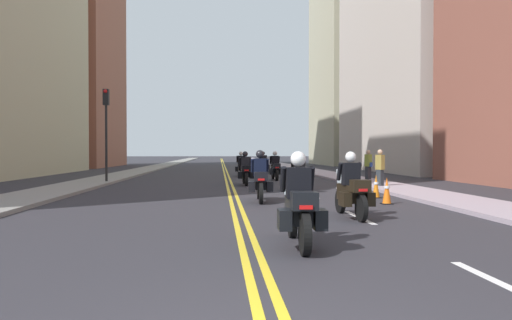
{
  "coord_description": "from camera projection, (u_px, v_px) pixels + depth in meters",
  "views": [
    {
      "loc": [
        -0.5,
        -3.46,
        1.58
      ],
      "look_at": [
        1.48,
        22.57,
        1.15
      ],
      "focal_mm": 33.97,
      "sensor_mm": 36.0,
      "label": 1
    }
  ],
  "objects": [
    {
      "name": "motorcycle_4",
      "position": [
        245.0,
        171.0,
        23.14
      ],
      "size": [
        0.77,
        2.22,
        1.62
      ],
      "rotation": [
        0.0,
        0.0,
        0.02
      ],
      "color": "black",
      "rests_on": "ground"
    },
    {
      "name": "motorcycle_6",
      "position": [
        241.0,
        166.0,
        31.68
      ],
      "size": [
        0.77,
        2.14,
        1.62
      ],
      "rotation": [
        0.0,
        0.0,
        -0.03
      ],
      "color": "black",
      "rests_on": "ground"
    },
    {
      "name": "traffic_cone_1",
      "position": [
        376.0,
        186.0,
        16.63
      ],
      "size": [
        0.31,
        0.31,
        0.81
      ],
      "color": "black",
      "rests_on": "ground"
    },
    {
      "name": "centreline_yellow_inner",
      "position": [
        223.0,
        167.0,
        51.36
      ],
      "size": [
        0.12,
        132.0,
        0.01
      ],
      "primitive_type": "cube",
      "color": "yellow",
      "rests_on": "ground"
    },
    {
      "name": "traffic_cone_2",
      "position": [
        387.0,
        191.0,
        14.66
      ],
      "size": [
        0.33,
        0.33,
        0.82
      ],
      "color": "black",
      "rests_on": "ground"
    },
    {
      "name": "motorcycle_3",
      "position": [
        299.0,
        175.0,
        19.33
      ],
      "size": [
        0.77,
        2.28,
        1.59
      ],
      "rotation": [
        0.0,
        0.0,
        0.02
      ],
      "color": "black",
      "rests_on": "ground"
    },
    {
      "name": "building_right_2",
      "position": [
        347.0,
        47.0,
        60.22
      ],
      "size": [
        6.89,
        14.85,
        29.27
      ],
      "color": "#AFAB8D",
      "rests_on": "ground"
    },
    {
      "name": "centreline_yellow_outer",
      "position": [
        225.0,
        167.0,
        51.38
      ],
      "size": [
        0.12,
        132.0,
        0.01
      ],
      "primitive_type": "cube",
      "color": "yellow",
      "rests_on": "ground"
    },
    {
      "name": "motorcycle_1",
      "position": [
        352.0,
        191.0,
        11.58
      ],
      "size": [
        0.78,
        2.23,
        1.59
      ],
      "rotation": [
        0.0,
        0.0,
        0.05
      ],
      "color": "black",
      "rests_on": "ground"
    },
    {
      "name": "traffic_light_near",
      "position": [
        106.0,
        118.0,
        24.24
      ],
      "size": [
        0.28,
        0.38,
        4.73
      ],
      "color": "black",
      "rests_on": "ground"
    },
    {
      "name": "sidewalk_left",
      "position": [
        158.0,
        167.0,
        50.85
      ],
      "size": [
        2.33,
        144.0,
        0.12
      ],
      "primitive_type": "cube",
      "color": "gray",
      "rests_on": "ground"
    },
    {
      "name": "motorcycle_2",
      "position": [
        260.0,
        181.0,
        15.31
      ],
      "size": [
        0.78,
        2.27,
        1.65
      ],
      "rotation": [
        0.0,
        0.0,
        -0.04
      ],
      "color": "black",
      "rests_on": "ground"
    },
    {
      "name": "motorcycle_7",
      "position": [
        263.0,
        165.0,
        35.16
      ],
      "size": [
        0.78,
        2.17,
        1.63
      ],
      "rotation": [
        0.0,
        0.0,
        0.04
      ],
      "color": "black",
      "rests_on": "ground"
    },
    {
      "name": "pedestrian_0",
      "position": [
        368.0,
        165.0,
        25.77
      ],
      "size": [
        0.33,
        0.51,
        1.69
      ],
      "rotation": [
        0.0,
        0.0,
        5.07
      ],
      "color": "#292B30",
      "rests_on": "ground"
    },
    {
      "name": "lane_dashes_white",
      "position": [
        269.0,
        175.0,
        32.65
      ],
      "size": [
        0.14,
        56.4,
        0.01
      ],
      "color": "silver",
      "rests_on": "ground"
    },
    {
      "name": "motorcycle_0",
      "position": [
        299.0,
        208.0,
        8.03
      ],
      "size": [
        0.77,
        2.26,
        1.6
      ],
      "rotation": [
        0.0,
        0.0,
        -0.03
      ],
      "color": "black",
      "rests_on": "ground"
    },
    {
      "name": "pedestrian_1",
      "position": [
        380.0,
        168.0,
        21.03
      ],
      "size": [
        0.36,
        0.42,
        1.7
      ],
      "rotation": [
        0.0,
        0.0,
        2.03
      ],
      "color": "#282D32",
      "rests_on": "ground"
    },
    {
      "name": "ground_plane",
      "position": [
        224.0,
        167.0,
        51.37
      ],
      "size": [
        264.0,
        264.0,
        0.0
      ],
      "primitive_type": "plane",
      "color": "#2B2A2F"
    },
    {
      "name": "motorcycle_5",
      "position": [
        275.0,
        168.0,
        27.22
      ],
      "size": [
        0.77,
        2.22,
        1.64
      ],
      "rotation": [
        0.0,
        0.0,
        0.02
      ],
      "color": "black",
      "rests_on": "ground"
    },
    {
      "name": "sidewalk_right",
      "position": [
        288.0,
        166.0,
        51.89
      ],
      "size": [
        2.33,
        144.0,
        0.12
      ],
      "primitive_type": "cube",
      "color": "#A0909D",
      "rests_on": "ground"
    },
    {
      "name": "building_left_2",
      "position": [
        74.0,
        45.0,
        52.23
      ],
      "size": [
        8.41,
        14.89,
        26.41
      ],
      "color": "#91533E",
      "rests_on": "ground"
    }
  ]
}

